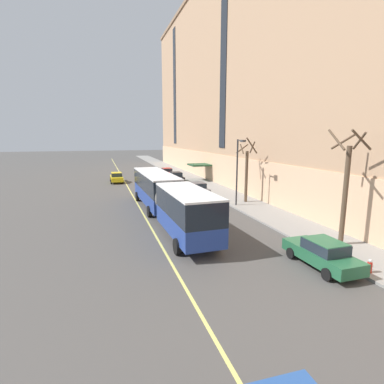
{
  "coord_description": "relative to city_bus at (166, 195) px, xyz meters",
  "views": [
    {
      "loc": [
        -6.1,
        -25.79,
        7.04
      ],
      "look_at": [
        2.11,
        1.0,
        1.8
      ],
      "focal_mm": 28.0,
      "sensor_mm": 36.0,
      "label": 1
    }
  ],
  "objects": [
    {
      "name": "parked_car_red_4",
      "position": [
        5.85,
        26.53,
        -1.27
      ],
      "size": [
        1.94,
        4.45,
        1.56
      ],
      "color": "#B21E19",
      "rests_on": "ground"
    },
    {
      "name": "lane_centerline",
      "position": [
        -1.7,
        4.06,
        -2.05
      ],
      "size": [
        0.16,
        140.0,
        0.01
      ],
      "primitive_type": "cube",
      "color": "#E0D66B",
      "rests_on": "ground"
    },
    {
      "name": "parked_car_black_0",
      "position": [
        5.94,
        20.22,
        -1.27
      ],
      "size": [
        1.93,
        4.64,
        1.56
      ],
      "color": "black",
      "rests_on": "ground"
    },
    {
      "name": "fire_hydrant",
      "position": [
        7.69,
        -13.67,
        -1.56
      ],
      "size": [
        0.42,
        0.24,
        0.72
      ],
      "color": "red",
      "rests_on": "sidewalk"
    },
    {
      "name": "street_tree_mid_block",
      "position": [
        9.42,
        3.47,
        1.41
      ],
      "size": [
        1.89,
        1.92,
        6.78
      ],
      "color": "brown",
      "rests_on": "sidewalk"
    },
    {
      "name": "street_tree_near_corner",
      "position": [
        9.4,
        -9.89,
        1.91
      ],
      "size": [
        2.02,
        2.0,
        7.32
      ],
      "color": "brown",
      "rests_on": "sidewalk"
    },
    {
      "name": "parked_car_darkgray_1",
      "position": [
        5.85,
        9.21,
        -1.27
      ],
      "size": [
        2.05,
        4.65,
        1.56
      ],
      "color": "#4C4C51",
      "rests_on": "ground"
    },
    {
      "name": "taxi_cab",
      "position": [
        -2.93,
        22.46,
        -1.27
      ],
      "size": [
        1.95,
        4.61,
        1.56
      ],
      "color": "yellow",
      "rests_on": "ground"
    },
    {
      "name": "ground_plane",
      "position": [
        0.88,
        1.06,
        -2.05
      ],
      "size": [
        260.0,
        260.0,
        0.0
      ],
      "primitive_type": "plane",
      "color": "#4C4947"
    },
    {
      "name": "apartment_facade",
      "position": [
        17.35,
        1.06,
        13.91
      ],
      "size": [
        15.2,
        110.0,
        31.96
      ],
      "color": "tan",
      "rests_on": "ground"
    },
    {
      "name": "street_lamp",
      "position": [
        7.79,
        2.14,
        2.16
      ],
      "size": [
        0.36,
        1.48,
        6.6
      ],
      "color": "#2D2D30",
      "rests_on": "sidewalk"
    },
    {
      "name": "sidewalk",
      "position": [
        9.28,
        4.06,
        -1.98
      ],
      "size": [
        4.18,
        160.0,
        0.15
      ],
      "primitive_type": "cube",
      "color": "gray",
      "rests_on": "ground"
    },
    {
      "name": "city_bus",
      "position": [
        0.0,
        0.0,
        0.0
      ],
      "size": [
        3.36,
        19.61,
        3.53
      ],
      "color": "navy",
      "rests_on": "ground"
    },
    {
      "name": "parked_car_green_3",
      "position": [
        6.04,
        -12.13,
        -1.27
      ],
      "size": [
        2.02,
        4.67,
        1.56
      ],
      "color": "#23603D",
      "rests_on": "ground"
    }
  ]
}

